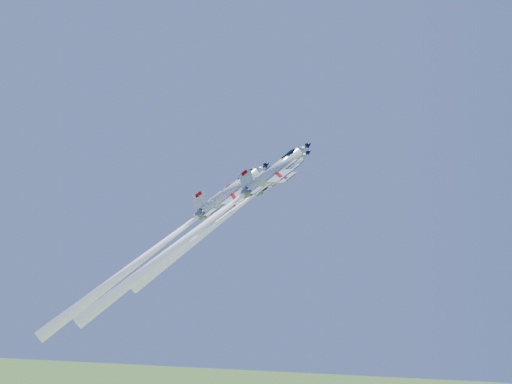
% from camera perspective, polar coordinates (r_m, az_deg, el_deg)
% --- Properties ---
extents(jet_lead, '(24.97, 23.49, 29.87)m').
position_cam_1_polar(jet_lead, '(103.28, -2.15, -1.78)').
color(jet_lead, white).
extents(jet_left, '(27.31, 25.75, 32.92)m').
position_cam_1_polar(jet_left, '(103.47, -5.62, -3.49)').
color(jet_left, white).
extents(jet_right, '(27.65, 26.04, 33.21)m').
position_cam_1_polar(jet_right, '(90.13, -4.24, -2.59)').
color(jet_right, white).
extents(jet_slot, '(28.28, 26.58, 33.68)m').
position_cam_1_polar(jet_slot, '(97.37, -8.33, -4.35)').
color(jet_slot, white).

